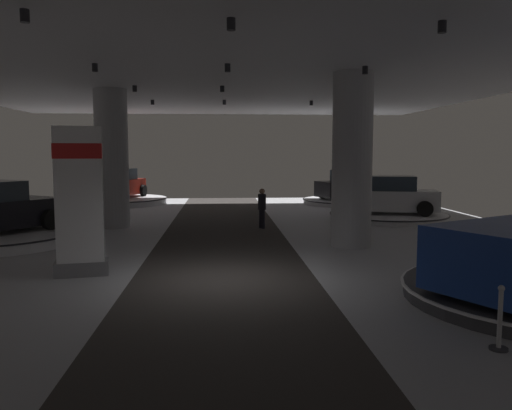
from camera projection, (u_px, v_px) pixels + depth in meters
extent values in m
cube|color=#B2B2B7|center=(224.00, 281.00, 12.15)|extent=(24.00, 44.00, 0.05)
cube|color=#383330|center=(224.00, 279.00, 12.15)|extent=(4.40, 44.00, 0.01)
cube|color=silver|center=(223.00, 39.00, 11.59)|extent=(24.00, 44.00, 0.10)
cylinder|color=black|center=(25.00, 16.00, 8.74)|extent=(0.16, 0.16, 0.22)
cylinder|color=black|center=(95.00, 68.00, 14.05)|extent=(0.16, 0.16, 0.22)
cylinder|color=black|center=(135.00, 89.00, 18.66)|extent=(0.16, 0.16, 0.22)
cylinder|color=black|center=(152.00, 102.00, 23.68)|extent=(0.16, 0.16, 0.22)
cylinder|color=black|center=(231.00, 24.00, 9.30)|extent=(0.16, 0.16, 0.22)
cylinder|color=black|center=(228.00, 68.00, 14.09)|extent=(0.16, 0.16, 0.22)
cylinder|color=black|center=(222.00, 89.00, 18.73)|extent=(0.16, 0.16, 0.22)
cylinder|color=black|center=(224.00, 102.00, 23.69)|extent=(0.16, 0.16, 0.22)
cylinder|color=black|center=(442.00, 27.00, 9.50)|extent=(0.16, 0.16, 0.22)
cylinder|color=black|center=(365.00, 70.00, 14.47)|extent=(0.16, 0.16, 0.22)
cylinder|color=black|center=(337.00, 89.00, 18.91)|extent=(0.16, 0.16, 0.22)
cylinder|color=black|center=(311.00, 103.00, 24.02)|extent=(0.16, 0.16, 0.22)
cylinder|color=#ADADB2|center=(352.00, 160.00, 16.21)|extent=(1.27, 1.27, 5.50)
cylinder|color=#ADADB2|center=(112.00, 159.00, 20.47)|extent=(1.31, 1.31, 5.50)
cube|color=slate|center=(82.00, 268.00, 12.62)|extent=(1.37, 0.88, 0.35)
cube|color=white|center=(79.00, 194.00, 12.43)|extent=(1.19, 0.76, 3.28)
cube|color=red|center=(78.00, 151.00, 12.33)|extent=(1.22, 0.80, 0.36)
cylinder|color=black|center=(14.00, 216.00, 18.55)|extent=(0.56, 0.69, 0.68)
cylinder|color=black|center=(51.00, 220.00, 17.56)|extent=(0.56, 0.69, 0.68)
sphere|color=white|center=(38.00, 205.00, 18.81)|extent=(0.18, 0.18, 0.18)
sphere|color=white|center=(56.00, 206.00, 18.31)|extent=(0.18, 0.18, 0.18)
cylinder|color=silver|center=(118.00, 201.00, 30.13)|extent=(5.60, 5.60, 0.36)
cylinder|color=black|center=(118.00, 198.00, 30.11)|extent=(5.71, 5.71, 0.05)
cube|color=maroon|center=(118.00, 187.00, 30.05)|extent=(2.74, 4.51, 0.90)
cube|color=#2D3842|center=(119.00, 175.00, 30.12)|extent=(1.97, 2.22, 0.70)
cylinder|color=black|center=(124.00, 194.00, 28.51)|extent=(0.37, 0.71, 0.68)
cylinder|color=black|center=(90.00, 194.00, 28.85)|extent=(0.37, 0.71, 0.68)
cylinder|color=black|center=(143.00, 190.00, 31.31)|extent=(0.37, 0.71, 0.68)
cylinder|color=black|center=(113.00, 190.00, 31.64)|extent=(0.37, 0.71, 0.68)
sphere|color=white|center=(110.00, 188.00, 27.93)|extent=(0.18, 0.18, 0.18)
sphere|color=white|center=(93.00, 188.00, 28.10)|extent=(0.18, 0.18, 0.18)
cylinder|color=silver|center=(388.00, 216.00, 23.29)|extent=(5.19, 5.19, 0.25)
cylinder|color=black|center=(389.00, 214.00, 23.28)|extent=(5.29, 5.29, 0.05)
cube|color=silver|center=(389.00, 200.00, 23.22)|extent=(4.50, 2.71, 0.90)
cube|color=#2D3842|center=(393.00, 184.00, 23.12)|extent=(2.21, 1.95, 0.70)
cylinder|color=black|center=(357.00, 208.00, 22.49)|extent=(0.71, 0.37, 0.68)
cylinder|color=black|center=(356.00, 203.00, 24.45)|extent=(0.71, 0.37, 0.68)
cylinder|color=black|center=(425.00, 209.00, 22.03)|extent=(0.71, 0.37, 0.68)
cylinder|color=black|center=(418.00, 204.00, 23.99)|extent=(0.71, 0.37, 0.68)
sphere|color=white|center=(343.00, 198.00, 23.05)|extent=(0.18, 0.18, 0.18)
sphere|color=white|center=(343.00, 196.00, 24.02)|extent=(0.18, 0.18, 0.18)
cylinder|color=black|center=(438.00, 267.00, 10.28)|extent=(0.87, 0.64, 0.84)
cylinder|color=silver|center=(352.00, 201.00, 30.30)|extent=(5.75, 5.75, 0.28)
cylinder|color=black|center=(352.00, 199.00, 30.29)|extent=(5.86, 5.86, 0.05)
cube|color=black|center=(353.00, 189.00, 30.22)|extent=(4.56, 3.09, 0.90)
cube|color=#2D3842|center=(351.00, 176.00, 30.09)|extent=(2.31, 2.10, 0.70)
cylinder|color=black|center=(363.00, 191.00, 31.72)|extent=(0.71, 0.43, 0.68)
cylinder|color=black|center=(383.00, 194.00, 29.90)|extent=(0.71, 0.43, 0.68)
cylinder|color=black|center=(323.00, 193.00, 30.60)|extent=(0.71, 0.43, 0.68)
cylinder|color=black|center=(341.00, 195.00, 28.78)|extent=(0.71, 0.43, 0.68)
sphere|color=white|center=(376.00, 185.00, 31.47)|extent=(0.18, 0.18, 0.18)
sphere|color=white|center=(387.00, 186.00, 30.57)|extent=(0.18, 0.18, 0.18)
cylinder|color=black|center=(263.00, 219.00, 20.24)|extent=(0.14, 0.14, 0.80)
cylinder|color=black|center=(261.00, 218.00, 20.39)|extent=(0.14, 0.14, 0.80)
cylinder|color=black|center=(262.00, 202.00, 20.25)|extent=(0.32, 0.32, 0.62)
sphere|color=#99755B|center=(262.00, 191.00, 20.21)|extent=(0.22, 0.22, 0.22)
cylinder|color=#333338|center=(498.00, 349.00, 7.81)|extent=(0.28, 0.28, 0.04)
cylinder|color=#B2B2B7|center=(500.00, 319.00, 7.76)|extent=(0.07, 0.07, 0.96)
sphere|color=#B2B2B7|center=(501.00, 288.00, 7.71)|extent=(0.10, 0.10, 0.10)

